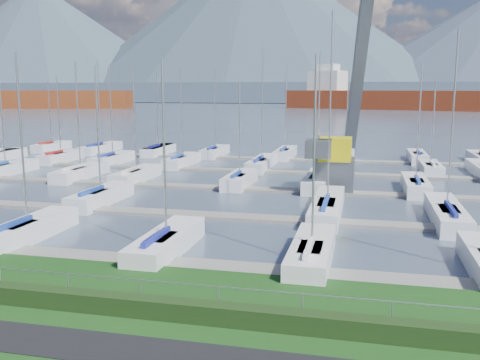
% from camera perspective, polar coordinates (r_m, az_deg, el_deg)
% --- Properties ---
extents(path, '(160.00, 2.00, 0.04)m').
position_cam_1_polar(path, '(18.04, -11.37, -17.45)').
color(path, black).
rests_on(path, grass).
extents(water, '(800.00, 540.00, 0.20)m').
position_cam_1_polar(water, '(277.76, 11.76, 7.73)').
color(water, '#465467').
extents(hedge, '(80.00, 0.70, 0.70)m').
position_cam_1_polar(hedge, '(20.06, -8.27, -13.40)').
color(hedge, '#1D3312').
rests_on(hedge, grass).
extents(fence, '(80.00, 0.04, 0.04)m').
position_cam_1_polar(fence, '(20.09, -7.90, -10.74)').
color(fence, '#9B9DA3').
rests_on(fence, grass).
extents(foothill, '(900.00, 80.00, 12.00)m').
position_cam_1_polar(foothill, '(347.62, 12.10, 9.13)').
color(foothill, '#49596B').
rests_on(foothill, water).
extents(mountains, '(1190.00, 360.00, 115.00)m').
position_cam_1_polar(mountains, '(423.92, 13.53, 14.65)').
color(mountains, '#435163').
rests_on(mountains, water).
extents(docks, '(90.00, 41.60, 0.25)m').
position_cam_1_polar(docks, '(44.87, 4.05, -1.12)').
color(docks, '#65635E').
rests_on(docks, water).
extents(crane, '(5.47, 13.21, 22.35)m').
position_cam_1_polar(crane, '(45.85, 10.86, 5.96)').
color(crane, slate).
rests_on(crane, water).
extents(cargo_ship_west, '(81.57, 35.05, 21.50)m').
position_cam_1_polar(cargo_ship_west, '(257.05, -21.37, 8.06)').
color(cargo_ship_west, maroon).
rests_on(cargo_ship_west, water).
extents(cargo_ship_mid, '(110.46, 51.88, 21.50)m').
position_cam_1_polar(cargo_ship_mid, '(233.50, 17.17, 8.11)').
color(cargo_ship_mid, maroon).
rests_on(cargo_ship_mid, water).
extents(sailboat_fleet, '(73.78, 49.62, 13.70)m').
position_cam_1_polar(sailboat_fleet, '(47.32, 0.12, 6.26)').
color(sailboat_fleet, silver).
rests_on(sailboat_fleet, water).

